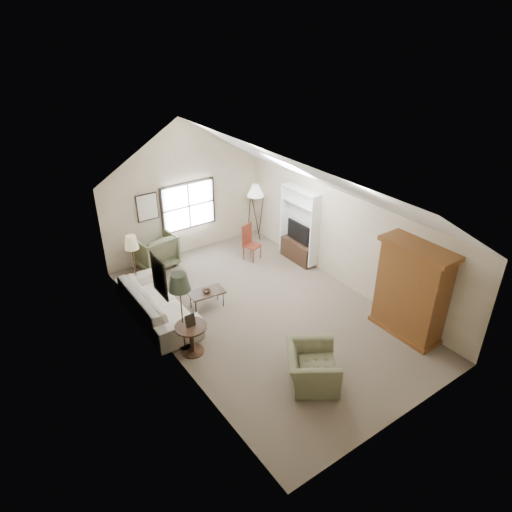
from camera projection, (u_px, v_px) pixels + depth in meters
room_shell at (267, 188)px, 9.55m from camera, size 5.01×8.01×4.00m
window at (189, 206)px, 13.28m from camera, size 1.72×0.08×1.42m
skylight at (289, 166)px, 10.84m from camera, size 0.80×1.20×0.52m
wall_art at (153, 240)px, 10.70m from camera, size 1.97×3.71×0.88m
armoire at (412, 291)px, 9.93m from camera, size 0.60×1.50×2.20m
tv_alcove at (299, 224)px, 12.86m from camera, size 0.32×1.30×2.10m
media_console at (297, 251)px, 13.26m from camera, size 0.34×1.18×0.60m
tv_panel at (298, 232)px, 12.96m from camera, size 0.05×0.90×0.55m
sofa at (157, 303)px, 10.75m from camera, size 1.09×2.74×0.80m
armchair_near at (312, 367)px, 8.90m from camera, size 1.44×1.48×0.73m
armchair_far at (155, 250)px, 12.91m from camera, size 1.15×1.18×0.97m
coffee_table at (207, 299)px, 11.21m from camera, size 0.91×0.57×0.44m
bowl at (206, 291)px, 11.09m from camera, size 0.23×0.23×0.05m
side_table at (192, 339)px, 9.67m from camera, size 0.69×0.69×0.69m
side_chair at (252, 242)px, 13.22m from camera, size 0.53×0.53×1.08m
tripod_lamp at (255, 211)px, 14.30m from camera, size 0.56×0.56×1.82m
dark_lamp at (182, 312)px, 9.48m from camera, size 0.46×0.46×1.91m
tan_lamp at (135, 266)px, 11.40m from camera, size 0.35×0.35×1.71m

